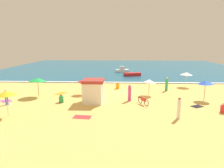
{
  "coord_description": "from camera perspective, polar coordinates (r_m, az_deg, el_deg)",
  "views": [
    {
      "loc": [
        -0.73,
        -25.9,
        6.25
      ],
      "look_at": [
        -1.9,
        1.29,
        0.8
      ],
      "focal_mm": 32.28,
      "sensor_mm": 36.0,
      "label": 1
    }
  ],
  "objects": [
    {
      "name": "beachgoer_1",
      "position": [
        21.31,
        29.01,
        -6.09
      ],
      "size": [
        0.56,
        0.56,
        0.93
      ],
      "color": "red",
      "rests_on": "ground_plane"
    },
    {
      "name": "beach_umbrella_0",
      "position": [
        25.52,
        -20.31,
        1.19
      ],
      "size": [
        2.93,
        2.94,
        2.36
      ],
      "color": "#4C3823",
      "rests_on": "ground_plane"
    },
    {
      "name": "beach_umbrella_5",
      "position": [
        19.54,
        -27.82,
        -2.33
      ],
      "size": [
        2.16,
        2.15,
        2.32
      ],
      "color": "silver",
      "rests_on": "ground_plane"
    },
    {
      "name": "ocean_water",
      "position": [
        54.26,
        3.23,
        4.74
      ],
      "size": [
        60.0,
        44.0,
        0.1
      ],
      "primitive_type": "cube",
      "color": "#196084",
      "rests_on": "ground_plane"
    },
    {
      "name": "beachgoer_3",
      "position": [
        22.38,
        4.99,
        -2.61
      ],
      "size": [
        0.5,
        0.5,
        1.87
      ],
      "color": "#D84CA5",
      "rests_on": "ground_plane"
    },
    {
      "name": "small_boat_0",
      "position": [
        44.58,
        2.93,
        3.93
      ],
      "size": [
        3.1,
        1.81,
        1.3
      ],
      "color": "white",
      "rests_on": "ocean_water"
    },
    {
      "name": "beach_towel_3",
      "position": [
        17.88,
        -8.45,
        -9.24
      ],
      "size": [
        1.62,
        1.08,
        0.01
      ],
      "color": "red",
      "rests_on": "ground_plane"
    },
    {
      "name": "beach_towel_2",
      "position": [
        26.56,
        -14.31,
        -2.63
      ],
      "size": [
        1.52,
        1.82,
        0.01
      ],
      "color": "orange",
      "rests_on": "ground_plane"
    },
    {
      "name": "lifeguard_cabana",
      "position": [
        21.7,
        -5.24,
        -1.93
      ],
      "size": [
        2.21,
        2.34,
        2.54
      ],
      "color": "white",
      "rests_on": "ground_plane"
    },
    {
      "name": "beachgoer_5",
      "position": [
        22.52,
        -14.17,
        -4.15
      ],
      "size": [
        0.56,
        0.56,
        0.9
      ],
      "color": "green",
      "rests_on": "ground_plane"
    },
    {
      "name": "beach_umbrella_4",
      "position": [
        25.33,
        -7.82,
        0.91
      ],
      "size": [
        2.16,
        2.18,
        1.96
      ],
      "color": "#4C3823",
      "rests_on": "ground_plane"
    },
    {
      "name": "beachgoer_0",
      "position": [
        28.05,
        15.18,
        -0.13
      ],
      "size": [
        0.39,
        0.39,
        1.85
      ],
      "color": "green",
      "rests_on": "ground_plane"
    },
    {
      "name": "beach_umbrella_2",
      "position": [
        25.08,
        10.5,
        0.81
      ],
      "size": [
        2.26,
        2.27,
        2.04
      ],
      "color": "#4C3823",
      "rests_on": "ground_plane"
    },
    {
      "name": "beach_towel_0",
      "position": [
        22.29,
        22.94,
        -5.87
      ],
      "size": [
        1.46,
        1.34,
        0.01
      ],
      "color": "black",
      "rests_on": "ground_plane"
    },
    {
      "name": "small_boat_1",
      "position": [
        39.55,
        5.75,
        2.76
      ],
      "size": [
        3.42,
        2.17,
        0.6
      ],
      "color": "red",
      "rests_on": "ocean_water"
    },
    {
      "name": "beach_towel_1",
      "position": [
        25.33,
        -27.81,
        -4.28
      ],
      "size": [
        1.6,
        1.59,
        0.01
      ],
      "color": "#D84CA5",
      "rests_on": "ground_plane"
    },
    {
      "name": "beach_umbrella_3",
      "position": [
        24.69,
        24.98,
        0.43
      ],
      "size": [
        1.93,
        1.92,
        2.28
      ],
      "color": "#4C3823",
      "rests_on": "ground_plane"
    },
    {
      "name": "beachgoer_6",
      "position": [
        28.41,
        1.6,
        -0.6
      ],
      "size": [
        0.52,
        0.52,
        0.91
      ],
      "color": "orange",
      "rests_on": "ground_plane"
    },
    {
      "name": "parked_bicycle",
      "position": [
        21.37,
        8.83,
        -4.75
      ],
      "size": [
        0.94,
        1.62,
        0.76
      ],
      "color": "black",
      "rests_on": "ground_plane"
    },
    {
      "name": "wave_breaker_foam",
      "position": [
        32.78,
        3.7,
        0.5
      ],
      "size": [
        57.0,
        0.7,
        0.01
      ],
      "primitive_type": "cube",
      "color": "white",
      "rests_on": "ocean_water"
    },
    {
      "name": "beachgoer_4",
      "position": [
        23.57,
        -27.73,
        -3.36
      ],
      "size": [
        0.33,
        0.33,
        1.63
      ],
      "color": "blue",
      "rests_on": "ground_plane"
    },
    {
      "name": "beachgoer_2",
      "position": [
        17.98,
        18.43,
        -6.6
      ],
      "size": [
        0.4,
        0.4,
        1.86
      ],
      "color": "white",
      "rests_on": "ground_plane"
    },
    {
      "name": "ground_plane",
      "position": [
        26.65,
        3.97,
        -2.27
      ],
      "size": [
        60.0,
        60.0,
        0.0
      ],
      "primitive_type": "plane",
      "color": "#EDBC60"
    },
    {
      "name": "beach_umbrella_1",
      "position": [
        31.42,
        20.32,
        2.77
      ],
      "size": [
        1.76,
        1.76,
        2.18
      ],
      "color": "silver",
      "rests_on": "ground_plane"
    }
  ]
}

